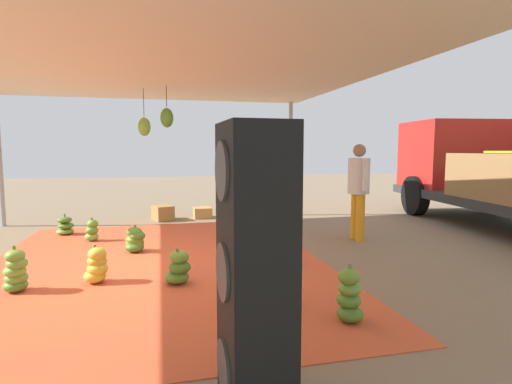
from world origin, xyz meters
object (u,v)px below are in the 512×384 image
object	(u,v)px
banana_bunch_6	(281,248)
banana_bunch_1	(246,227)
banana_bunch_7	(349,297)
cargo_truck_main	(510,173)
banana_bunch_5	(97,266)
crate_0	(163,213)
worker_0	(359,184)
banana_bunch_0	(65,226)
banana_bunch_4	(16,272)
banana_bunch_3	(92,231)
banana_bunch_9	(179,268)
banana_bunch_2	(135,240)
speaker_stack	(255,271)
crate_1	(202,213)
banana_bunch_8	(275,287)

from	to	relation	value
banana_bunch_6	banana_bunch_1	bearing A→B (deg)	-174.29
banana_bunch_7	cargo_truck_main	distance (m)	6.54
banana_bunch_5	crate_0	xyz separation A→B (m)	(-4.51, 0.84, -0.05)
banana_bunch_1	worker_0	distance (m)	2.22
banana_bunch_0	worker_0	world-z (taller)	worker_0
banana_bunch_4	banana_bunch_7	size ratio (longest dim) A/B	0.98
banana_bunch_3	crate_0	xyz separation A→B (m)	(-2.01, 1.28, -0.02)
banana_bunch_6	cargo_truck_main	world-z (taller)	cargo_truck_main
banana_bunch_7	banana_bunch_9	world-z (taller)	banana_bunch_7
banana_bunch_4	banana_bunch_2	bearing A→B (deg)	142.54
banana_bunch_9	speaker_stack	world-z (taller)	speaker_stack
speaker_stack	crate_0	bearing A→B (deg)	-175.91
banana_bunch_6	crate_0	bearing A→B (deg)	-158.98
cargo_truck_main	crate_1	xyz separation A→B (m)	(-2.85, -6.19, -1.04)
banana_bunch_4	crate_1	bearing A→B (deg)	150.78
banana_bunch_4	banana_bunch_5	size ratio (longest dim) A/B	1.14
banana_bunch_3	cargo_truck_main	size ratio (longest dim) A/B	0.06
banana_bunch_4	banana_bunch_8	xyz separation A→B (m)	(1.02, 2.85, -0.07)
banana_bunch_8	crate_1	bearing A→B (deg)	-178.08
banana_bunch_1	banana_bunch_8	size ratio (longest dim) A/B	1.38
banana_bunch_0	crate_0	xyz separation A→B (m)	(-1.28, 1.88, 0.00)
banana_bunch_5	banana_bunch_9	bearing A→B (deg)	75.27
banana_bunch_7	worker_0	xyz separation A→B (m)	(-3.28, 1.79, 0.78)
worker_0	banana_bunch_4	bearing A→B (deg)	-72.63
banana_bunch_6	crate_1	world-z (taller)	banana_bunch_6
banana_bunch_1	banana_bunch_9	size ratio (longest dim) A/B	1.28
banana_bunch_5	cargo_truck_main	bearing A→B (deg)	102.50
banana_bunch_0	worker_0	distance (m)	5.73
crate_0	cargo_truck_main	bearing A→B (deg)	69.00
banana_bunch_2	banana_bunch_9	world-z (taller)	banana_bunch_9
banana_bunch_8	crate_0	distance (m)	5.77
banana_bunch_3	banana_bunch_8	distance (m)	4.38
banana_bunch_2	banana_bunch_9	xyz separation A→B (m)	(1.76, 0.62, -0.00)
banana_bunch_4	crate_1	size ratio (longest dim) A/B	1.22
worker_0	crate_0	size ratio (longest dim) A/B	3.26
banana_bunch_3	crate_1	distance (m)	3.08
banana_bunch_0	banana_bunch_9	world-z (taller)	banana_bunch_9
banana_bunch_9	crate_1	size ratio (longest dim) A/B	0.99
banana_bunch_7	crate_0	bearing A→B (deg)	-164.70
banana_bunch_0	banana_bunch_1	bearing A→B (deg)	68.59
banana_bunch_6	crate_0	distance (m)	4.57
banana_bunch_6	speaker_stack	distance (m)	3.35
banana_bunch_1	worker_0	world-z (taller)	worker_0
banana_bunch_3	banana_bunch_5	world-z (taller)	banana_bunch_5
banana_bunch_4	banana_bunch_5	xyz separation A→B (m)	(-0.13, 0.87, -0.02)
banana_bunch_8	banana_bunch_0	bearing A→B (deg)	-145.33
banana_bunch_2	worker_0	bearing A→B (deg)	90.13
banana_bunch_0	speaker_stack	world-z (taller)	speaker_stack
banana_bunch_8	banana_bunch_4	bearing A→B (deg)	-109.74
banana_bunch_6	cargo_truck_main	xyz separation A→B (m)	(-1.53, 5.50, 0.93)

